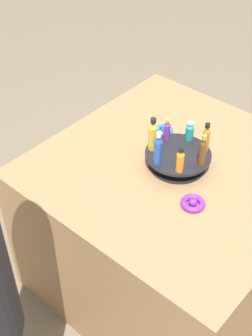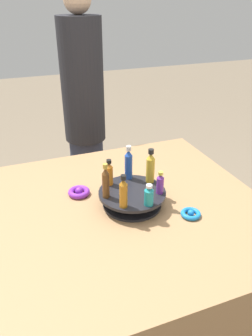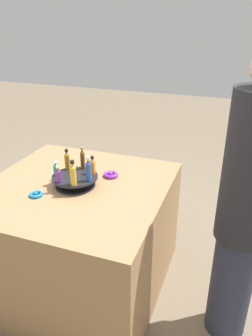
{
  "view_description": "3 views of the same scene",
  "coord_description": "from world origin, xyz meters",
  "px_view_note": "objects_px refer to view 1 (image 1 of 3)",
  "views": [
    {
      "loc": [
        -1.26,
        -0.82,
        2.01
      ],
      "look_at": [
        -0.31,
        0.02,
        0.92
      ],
      "focal_mm": 50.0,
      "sensor_mm": 36.0,
      "label": 1
    },
    {
      "loc": [
        1.04,
        -0.42,
        1.52
      ],
      "look_at": [
        -0.08,
        0.0,
        0.88
      ],
      "focal_mm": 35.0,
      "sensor_mm": 36.0,
      "label": 2
    },
    {
      "loc": [
        -0.88,
        1.53,
        1.68
      ],
      "look_at": [
        -0.33,
        0.02,
        0.92
      ],
      "focal_mm": 35.0,
      "sensor_mm": 36.0,
      "label": 3
    }
  ],
  "objects_px": {
    "bottle_teal": "(190,131)",
    "bottle_orange": "(180,161)",
    "bottle_gold": "(153,135)",
    "ribbon_bow_blue": "(164,130)",
    "bottle_purple": "(167,130)",
    "display_stand": "(178,159)",
    "ribbon_bow_purple": "(193,203)",
    "bottle_brown": "(202,152)",
    "bottle_amber": "(206,138)",
    "bottle_blue": "(158,150)"
  },
  "relations": [
    {
      "from": "bottle_amber",
      "to": "bottle_orange",
      "type": "bearing_deg",
      "value": 179.44
    },
    {
      "from": "bottle_gold",
      "to": "ribbon_bow_blue",
      "type": "relative_size",
      "value": 1.9
    },
    {
      "from": "bottle_brown",
      "to": "ribbon_bow_purple",
      "type": "bearing_deg",
      "value": -153.58
    },
    {
      "from": "ribbon_bow_blue",
      "to": "bottle_amber",
      "type": "bearing_deg",
      "value": -104.82
    },
    {
      "from": "bottle_teal",
      "to": "bottle_orange",
      "type": "bearing_deg",
      "value": -154.84
    },
    {
      "from": "ribbon_bow_blue",
      "to": "bottle_blue",
      "type": "bearing_deg",
      "value": -148.39
    },
    {
      "from": "bottle_teal",
      "to": "ribbon_bow_blue",
      "type": "xyz_separation_m",
      "value": [
        0.05,
        0.16,
        -0.09
      ]
    },
    {
      "from": "ribbon_bow_blue",
      "to": "display_stand",
      "type": "bearing_deg",
      "value": -129.49
    },
    {
      "from": "bottle_gold",
      "to": "display_stand",
      "type": "bearing_deg",
      "value": -64.84
    },
    {
      "from": "bottle_teal",
      "to": "ribbon_bow_blue",
      "type": "bearing_deg",
      "value": 74.37
    },
    {
      "from": "display_stand",
      "to": "ribbon_bow_purple",
      "type": "relative_size",
      "value": 2.9
    },
    {
      "from": "bottle_purple",
      "to": "ribbon_bow_blue",
      "type": "xyz_separation_m",
      "value": [
        0.1,
        0.09,
        -0.1
      ]
    },
    {
      "from": "bottle_brown",
      "to": "ribbon_bow_purple",
      "type": "height_order",
      "value": "bottle_brown"
    },
    {
      "from": "bottle_blue",
      "to": "bottle_brown",
      "type": "bearing_deg",
      "value": -51.98
    },
    {
      "from": "bottle_teal",
      "to": "bottle_brown",
      "type": "bearing_deg",
      "value": -129.13
    },
    {
      "from": "bottle_amber",
      "to": "ribbon_bow_blue",
      "type": "xyz_separation_m",
      "value": [
        0.07,
        0.26,
        -0.12
      ]
    },
    {
      "from": "bottle_purple",
      "to": "bottle_orange",
      "type": "distance_m",
      "value": 0.22
    },
    {
      "from": "bottle_brown",
      "to": "bottle_teal",
      "type": "height_order",
      "value": "bottle_brown"
    },
    {
      "from": "bottle_purple",
      "to": "ribbon_bow_blue",
      "type": "relative_size",
      "value": 1.21
    },
    {
      "from": "bottle_blue",
      "to": "bottle_orange",
      "type": "height_order",
      "value": "bottle_blue"
    },
    {
      "from": "bottle_orange",
      "to": "ribbon_bow_blue",
      "type": "relative_size",
      "value": 1.44
    },
    {
      "from": "bottle_amber",
      "to": "bottle_blue",
      "type": "xyz_separation_m",
      "value": [
        -0.19,
        0.1,
        0.01
      ]
    },
    {
      "from": "bottle_amber",
      "to": "bottle_orange",
      "type": "relative_size",
      "value": 1.18
    },
    {
      "from": "bottle_brown",
      "to": "bottle_orange",
      "type": "height_order",
      "value": "bottle_brown"
    },
    {
      "from": "display_stand",
      "to": "ribbon_bow_blue",
      "type": "xyz_separation_m",
      "value": [
        0.15,
        0.19,
        -0.03
      ]
    },
    {
      "from": "bottle_gold",
      "to": "ribbon_bow_blue",
      "type": "xyz_separation_m",
      "value": [
        0.2,
        0.09,
        -0.12
      ]
    },
    {
      "from": "display_stand",
      "to": "bottle_amber",
      "type": "relative_size",
      "value": 2.03
    },
    {
      "from": "bottle_teal",
      "to": "bottle_orange",
      "type": "relative_size",
      "value": 0.76
    },
    {
      "from": "bottle_teal",
      "to": "bottle_purple",
      "type": "distance_m",
      "value": 0.1
    },
    {
      "from": "bottle_amber",
      "to": "bottle_blue",
      "type": "distance_m",
      "value": 0.22
    },
    {
      "from": "display_stand",
      "to": "ribbon_bow_blue",
      "type": "distance_m",
      "value": 0.24
    },
    {
      "from": "display_stand",
      "to": "bottle_brown",
      "type": "height_order",
      "value": "bottle_brown"
    },
    {
      "from": "bottle_teal",
      "to": "ribbon_bow_purple",
      "type": "bearing_deg",
      "value": -141.26
    },
    {
      "from": "bottle_teal",
      "to": "bottle_gold",
      "type": "relative_size",
      "value": 0.57
    },
    {
      "from": "bottle_blue",
      "to": "ribbon_bow_purple",
      "type": "xyz_separation_m",
      "value": [
        -0.05,
        -0.21,
        -0.12
      ]
    },
    {
      "from": "ribbon_bow_purple",
      "to": "ribbon_bow_blue",
      "type": "height_order",
      "value": "ribbon_bow_purple"
    },
    {
      "from": "bottle_amber",
      "to": "bottle_purple",
      "type": "distance_m",
      "value": 0.17
    },
    {
      "from": "display_stand",
      "to": "bottle_gold",
      "type": "xyz_separation_m",
      "value": [
        -0.05,
        0.1,
        0.1
      ]
    },
    {
      "from": "bottle_amber",
      "to": "bottle_blue",
      "type": "relative_size",
      "value": 0.89
    },
    {
      "from": "bottle_orange",
      "to": "bottle_purple",
      "type": "bearing_deg",
      "value": 50.87
    },
    {
      "from": "bottle_purple",
      "to": "bottle_orange",
      "type": "relative_size",
      "value": 0.84
    },
    {
      "from": "bottle_orange",
      "to": "ribbon_bow_blue",
      "type": "bearing_deg",
      "value": 46.59
    },
    {
      "from": "bottle_gold",
      "to": "bottle_teal",
      "type": "bearing_deg",
      "value": -26.27
    },
    {
      "from": "bottle_purple",
      "to": "bottle_orange",
      "type": "xyz_separation_m",
      "value": [
        -0.14,
        -0.17,
        0.01
      ]
    },
    {
      "from": "bottle_purple",
      "to": "bottle_blue",
      "type": "bearing_deg",
      "value": -154.84
    },
    {
      "from": "bottle_brown",
      "to": "bottle_amber",
      "type": "height_order",
      "value": "bottle_brown"
    },
    {
      "from": "bottle_brown",
      "to": "bottle_amber",
      "type": "distance_m",
      "value": 0.1
    },
    {
      "from": "bottle_blue",
      "to": "ribbon_bow_purple",
      "type": "relative_size",
      "value": 1.6
    },
    {
      "from": "ribbon_bow_blue",
      "to": "bottle_purple",
      "type": "bearing_deg",
      "value": -140.19
    },
    {
      "from": "bottle_brown",
      "to": "bottle_orange",
      "type": "xyz_separation_m",
      "value": [
        -0.09,
        0.04,
        -0.01
      ]
    }
  ]
}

